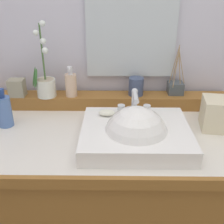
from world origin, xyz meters
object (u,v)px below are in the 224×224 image
at_px(sink_basin, 136,136).
at_px(potted_plant, 45,82).
at_px(tumbler_cup, 136,86).
at_px(soap_bar, 107,113).
at_px(reed_diffuser, 175,87).
at_px(soap_dispenser, 71,84).
at_px(trinket_box, 17,88).
at_px(lotion_bottle, 4,111).
at_px(tissue_box, 218,114).

distance_m(sink_basin, potted_plant, 0.54).
distance_m(sink_basin, tumbler_cup, 0.35).
relative_size(sink_basin, soap_bar, 6.08).
bearing_deg(reed_diffuser, soap_dispenser, -175.68).
bearing_deg(soap_bar, tumbler_cup, 59.09).
distance_m(trinket_box, lotion_bottle, 0.19).
bearing_deg(trinket_box, tissue_box, -12.12).
bearing_deg(reed_diffuser, soap_bar, -143.13).
bearing_deg(tumbler_cup, lotion_bottle, -160.53).
bearing_deg(trinket_box, tumbler_cup, 1.85).
relative_size(soap_bar, soap_dispenser, 0.47).
height_order(soap_bar, soap_dispenser, soap_dispenser).
relative_size(trinket_box, lotion_bottle, 0.49).
height_order(trinket_box, tissue_box, trinket_box).
height_order(tumbler_cup, trinket_box, tumbler_cup).
relative_size(potted_plant, reed_diffuser, 1.48).
xyz_separation_m(sink_basin, trinket_box, (-0.56, 0.32, 0.08)).
bearing_deg(soap_bar, lotion_bottle, 176.89).
xyz_separation_m(tumbler_cup, reed_diffuser, (0.20, 0.02, -0.01)).
distance_m(soap_dispenser, reed_diffuser, 0.52).
xyz_separation_m(reed_diffuser, trinket_box, (-0.78, -0.04, 0.01)).
xyz_separation_m(potted_plant, lotion_bottle, (-0.14, -0.18, -0.07)).
bearing_deg(tissue_box, potted_plant, 166.16).
bearing_deg(soap_dispenser, soap_bar, -49.85).
bearing_deg(potted_plant, lotion_bottle, -127.99).
bearing_deg(soap_bar, trinket_box, 154.83).
bearing_deg(lotion_bottle, reed_diffuser, 16.27).
bearing_deg(sink_basin, soap_dispenser, 132.53).
relative_size(soap_dispenser, trinket_box, 1.74).
xyz_separation_m(sink_basin, potted_plant, (-0.42, 0.32, 0.11)).
xyz_separation_m(sink_basin, soap_dispenser, (-0.30, 0.32, 0.10)).
distance_m(tumbler_cup, trinket_box, 0.59).
xyz_separation_m(reed_diffuser, lotion_bottle, (-0.78, -0.23, -0.03)).
bearing_deg(lotion_bottle, trinket_box, 89.94).
bearing_deg(sink_basin, trinket_box, 150.40).
relative_size(soap_bar, potted_plant, 0.19).
distance_m(soap_bar, tissue_box, 0.48).
bearing_deg(tissue_box, tumbler_cup, 147.46).
xyz_separation_m(sink_basin, reed_diffuser, (0.22, 0.36, 0.07)).
bearing_deg(soap_bar, potted_plant, 145.60).
height_order(sink_basin, lotion_bottle, sink_basin).
height_order(sink_basin, soap_bar, sink_basin).
distance_m(soap_dispenser, tumbler_cup, 0.32).
relative_size(soap_bar, reed_diffuser, 0.29).
distance_m(potted_plant, trinket_box, 0.15).
height_order(potted_plant, reed_diffuser, potted_plant).
bearing_deg(lotion_bottle, sink_basin, -13.43).
bearing_deg(tumbler_cup, trinket_box, -177.92).
distance_m(soap_dispenser, trinket_box, 0.27).
bearing_deg(sink_basin, tumbler_cup, 86.42).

